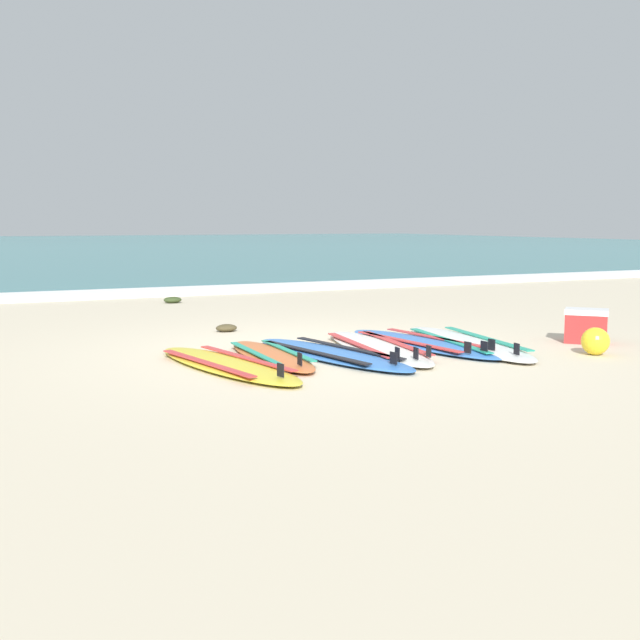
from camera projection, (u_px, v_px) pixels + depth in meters
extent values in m
plane|color=beige|center=(321.00, 350.00, 7.91)|extent=(80.00, 80.00, 0.00)
cube|color=teal|center=(40.00, 246.00, 40.67)|extent=(80.00, 60.00, 0.10)
cube|color=white|center=(169.00, 292.00, 13.99)|extent=(80.00, 0.82, 0.11)
ellipsoid|color=yellow|center=(226.00, 364.00, 6.92)|extent=(1.05, 2.36, 0.07)
cube|color=#D13838|center=(206.00, 363.00, 6.79)|extent=(0.42, 1.59, 0.01)
cube|color=#D13838|center=(245.00, 358.00, 7.04)|extent=(0.42, 1.59, 0.01)
cube|color=black|center=(281.00, 370.00, 6.20)|extent=(0.03, 0.09, 0.11)
ellipsoid|color=orange|center=(271.00, 355.00, 7.39)|extent=(0.50, 1.91, 0.07)
cube|color=teal|center=(254.00, 353.00, 7.32)|extent=(0.08, 1.34, 0.01)
cube|color=teal|center=(287.00, 350.00, 7.46)|extent=(0.08, 1.34, 0.01)
cube|color=black|center=(300.00, 359.00, 6.71)|extent=(0.01, 0.09, 0.11)
ellipsoid|color=#3875CC|center=(331.00, 354.00, 7.48)|extent=(1.08, 2.42, 0.07)
cube|color=black|center=(314.00, 352.00, 7.35)|extent=(0.44, 1.62, 0.01)
cube|color=black|center=(347.00, 348.00, 7.60)|extent=(0.44, 1.62, 0.01)
cube|color=black|center=(394.00, 358.00, 6.75)|extent=(0.03, 0.09, 0.11)
ellipsoid|color=silver|center=(377.00, 347.00, 7.87)|extent=(0.83, 2.41, 0.07)
cube|color=#D13838|center=(358.00, 345.00, 7.80)|extent=(0.25, 1.65, 0.01)
cube|color=#D13838|center=(396.00, 342.00, 7.93)|extent=(0.25, 1.65, 0.01)
cube|color=black|center=(416.00, 353.00, 7.00)|extent=(0.02, 0.09, 0.11)
cube|color=black|center=(397.00, 353.00, 7.00)|extent=(0.02, 0.09, 0.11)
cube|color=black|center=(429.00, 351.00, 7.11)|extent=(0.02, 0.09, 0.11)
ellipsoid|color=#3875CC|center=(422.00, 343.00, 8.14)|extent=(0.93, 2.43, 0.07)
cube|color=#D13838|center=(407.00, 341.00, 8.02)|extent=(0.33, 1.65, 0.01)
cube|color=#D13838|center=(437.00, 338.00, 8.25)|extent=(0.33, 1.65, 0.01)
cube|color=black|center=(484.00, 347.00, 7.36)|extent=(0.03, 0.09, 0.11)
cube|color=black|center=(468.00, 347.00, 7.32)|extent=(0.03, 0.09, 0.11)
cube|color=black|center=(492.00, 344.00, 7.50)|extent=(0.03, 0.09, 0.11)
ellipsoid|color=white|center=(467.00, 343.00, 8.18)|extent=(0.94, 2.59, 0.07)
cube|color=teal|center=(448.00, 340.00, 8.11)|extent=(0.31, 1.77, 0.01)
cube|color=teal|center=(485.00, 338.00, 8.24)|extent=(0.31, 1.77, 0.01)
cube|color=black|center=(517.00, 349.00, 7.23)|extent=(0.02, 0.09, 0.11)
cube|color=red|center=(586.00, 329.00, 8.37)|extent=(0.52, 0.53, 0.32)
cube|color=white|center=(587.00, 312.00, 8.34)|extent=(0.54, 0.55, 0.06)
sphere|color=yellow|center=(595.00, 341.00, 7.60)|extent=(0.28, 0.28, 0.28)
ellipsoid|color=#4C4228|center=(226.00, 328.00, 9.24)|extent=(0.26, 0.21, 0.09)
ellipsoid|color=#384723|center=(173.00, 300.00, 12.52)|extent=(0.30, 0.24, 0.10)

